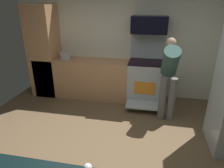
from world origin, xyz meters
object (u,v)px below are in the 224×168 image
at_px(microwave, 149,25).
at_px(stock_pot, 65,56).
at_px(oven_range, 145,80).
at_px(person_cook, 169,73).

bearing_deg(microwave, stock_pot, -177.58).
bearing_deg(microwave, oven_range, -90.00).
xyz_separation_m(oven_range, stock_pot, (-1.89, 0.01, 0.47)).
bearing_deg(oven_range, person_cook, -52.19).
relative_size(person_cook, stock_pot, 6.03).
distance_m(person_cook, stock_pot, 2.41).
distance_m(oven_range, person_cook, 0.82).
bearing_deg(oven_range, microwave, 90.00).
relative_size(microwave, stock_pot, 2.95).
distance_m(oven_range, stock_pot, 1.95).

